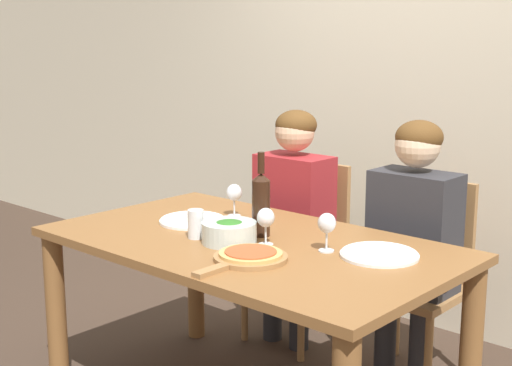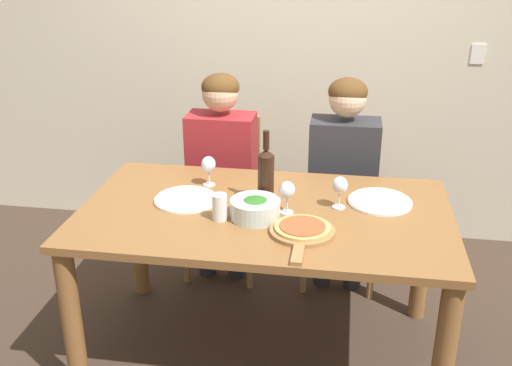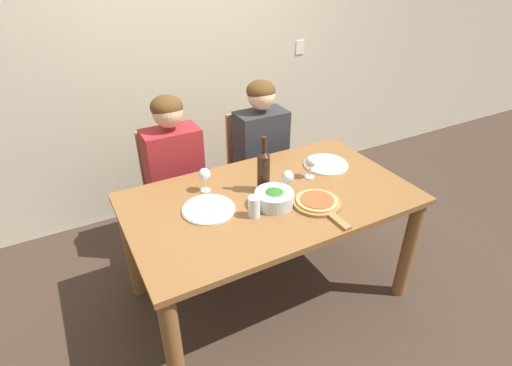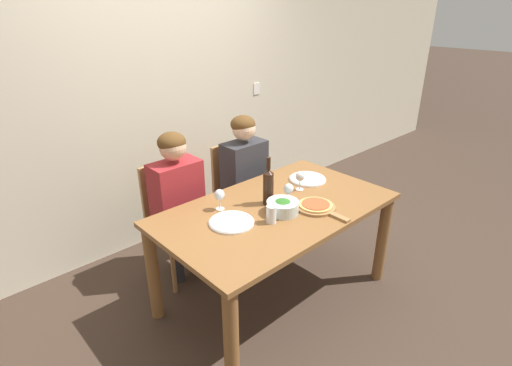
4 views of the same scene
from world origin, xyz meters
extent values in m
cube|color=beige|center=(0.00, 1.41, 1.35)|extent=(10.00, 0.05, 2.70)
cube|color=brown|center=(0.00, 0.00, 0.76)|extent=(1.67, 0.97, 0.04)
cylinder|color=brown|center=(-0.78, -0.42, 0.37)|extent=(0.09, 0.09, 0.74)
cylinder|color=brown|center=(-0.78, 0.42, 0.37)|extent=(0.09, 0.09, 0.74)
cylinder|color=brown|center=(0.78, 0.42, 0.37)|extent=(0.09, 0.09, 0.74)
cube|color=#9E7042|center=(-0.35, 0.75, 0.44)|extent=(0.42, 0.42, 0.04)
cube|color=#9E7042|center=(-0.35, 0.94, 0.69)|extent=(0.38, 0.03, 0.48)
cylinder|color=#9E7042|center=(-0.54, 0.56, 0.21)|extent=(0.04, 0.04, 0.42)
cylinder|color=#9E7042|center=(-0.16, 0.56, 0.21)|extent=(0.04, 0.04, 0.42)
cylinder|color=#9E7042|center=(-0.54, 0.94, 0.21)|extent=(0.04, 0.04, 0.42)
cylinder|color=#9E7042|center=(-0.16, 0.94, 0.21)|extent=(0.04, 0.04, 0.42)
cube|color=#9E7042|center=(0.34, 0.75, 0.44)|extent=(0.42, 0.42, 0.04)
cube|color=#9E7042|center=(0.34, 0.94, 0.69)|extent=(0.38, 0.03, 0.48)
cylinder|color=#9E7042|center=(0.15, 0.56, 0.21)|extent=(0.04, 0.04, 0.42)
cylinder|color=#9E7042|center=(0.53, 0.56, 0.21)|extent=(0.04, 0.04, 0.42)
cylinder|color=#9E7042|center=(0.15, 0.94, 0.21)|extent=(0.04, 0.04, 0.42)
cylinder|color=#9E7042|center=(0.53, 0.94, 0.21)|extent=(0.04, 0.04, 0.42)
cylinder|color=#28282D|center=(-0.44, 0.67, 0.23)|extent=(0.10, 0.10, 0.45)
cylinder|color=#28282D|center=(-0.26, 0.67, 0.23)|extent=(0.10, 0.10, 0.45)
cube|color=maroon|center=(-0.35, 0.73, 0.72)|extent=(0.38, 0.22, 0.54)
cylinder|color=maroon|center=(-0.55, 0.48, 0.57)|extent=(0.07, 0.31, 0.14)
cylinder|color=maroon|center=(-0.15, 0.48, 0.57)|extent=(0.07, 0.31, 0.14)
sphere|color=#DBAD89|center=(-0.35, 0.73, 1.11)|extent=(0.20, 0.20, 0.20)
ellipsoid|color=#563819|center=(-0.35, 0.74, 1.15)|extent=(0.21, 0.21, 0.15)
cylinder|color=#28282D|center=(0.25, 0.67, 0.23)|extent=(0.10, 0.10, 0.45)
cylinder|color=#28282D|center=(0.43, 0.67, 0.23)|extent=(0.10, 0.10, 0.45)
cube|color=#2D2D33|center=(0.34, 0.73, 0.72)|extent=(0.38, 0.22, 0.54)
cylinder|color=#2D2D33|center=(0.14, 0.48, 0.57)|extent=(0.07, 0.31, 0.14)
cylinder|color=#2D2D33|center=(0.54, 0.48, 0.57)|extent=(0.07, 0.31, 0.14)
sphere|color=beige|center=(0.34, 0.73, 1.11)|extent=(0.20, 0.20, 0.20)
ellipsoid|color=#563819|center=(0.34, 0.74, 1.15)|extent=(0.21, 0.21, 0.15)
cylinder|color=black|center=(-0.01, 0.08, 0.89)|extent=(0.07, 0.07, 0.23)
cone|color=black|center=(-0.01, 0.08, 1.02)|extent=(0.07, 0.07, 0.03)
cylinder|color=black|center=(-0.01, 0.08, 1.08)|extent=(0.03, 0.03, 0.09)
cylinder|color=silver|center=(-0.03, -0.09, 0.82)|extent=(0.22, 0.22, 0.08)
ellipsoid|color=#2D6B23|center=(-0.03, -0.09, 0.82)|extent=(0.18, 0.18, 0.09)
cylinder|color=white|center=(-0.38, 0.04, 0.78)|extent=(0.29, 0.29, 0.01)
torus|color=white|center=(-0.38, 0.04, 0.79)|extent=(0.29, 0.29, 0.02)
cylinder|color=white|center=(0.52, 0.16, 0.78)|extent=(0.29, 0.29, 0.01)
torus|color=white|center=(0.52, 0.16, 0.79)|extent=(0.29, 0.29, 0.02)
cylinder|color=#9E7042|center=(0.19, -0.20, 0.78)|extent=(0.27, 0.27, 0.02)
cube|color=#9E7042|center=(0.19, -0.40, 0.78)|extent=(0.04, 0.14, 0.02)
cylinder|color=tan|center=(0.19, -0.20, 0.80)|extent=(0.23, 0.23, 0.01)
cylinder|color=#AD4C28|center=(0.19, -0.20, 0.81)|extent=(0.19, 0.19, 0.01)
cylinder|color=silver|center=(-0.31, 0.24, 0.78)|extent=(0.06, 0.06, 0.01)
cylinder|color=silver|center=(-0.31, 0.24, 0.82)|extent=(0.01, 0.01, 0.07)
ellipsoid|color=silver|center=(-0.31, 0.24, 0.89)|extent=(0.07, 0.07, 0.08)
ellipsoid|color=maroon|center=(-0.31, 0.24, 0.87)|extent=(0.06, 0.06, 0.03)
cylinder|color=silver|center=(0.33, 0.08, 0.78)|extent=(0.06, 0.06, 0.01)
cylinder|color=silver|center=(0.33, 0.08, 0.82)|extent=(0.01, 0.01, 0.07)
ellipsoid|color=silver|center=(0.33, 0.08, 0.89)|extent=(0.07, 0.07, 0.08)
ellipsoid|color=maroon|center=(0.33, 0.08, 0.87)|extent=(0.06, 0.06, 0.03)
cylinder|color=silver|center=(0.10, -0.02, 0.78)|extent=(0.06, 0.06, 0.01)
cylinder|color=silver|center=(0.10, -0.02, 0.82)|extent=(0.01, 0.01, 0.07)
ellipsoid|color=silver|center=(0.10, -0.02, 0.89)|extent=(0.07, 0.07, 0.08)
ellipsoid|color=maroon|center=(0.10, -0.02, 0.87)|extent=(0.06, 0.06, 0.03)
cylinder|color=silver|center=(-0.18, -0.13, 0.83)|extent=(0.07, 0.07, 0.12)
camera|label=1|loc=(1.88, -2.05, 1.57)|focal=50.00mm
camera|label=2|loc=(0.34, -2.42, 1.93)|focal=42.00mm
camera|label=3|loc=(-1.01, -1.69, 2.03)|focal=28.00mm
camera|label=4|loc=(-1.79, -1.71, 2.07)|focal=28.00mm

